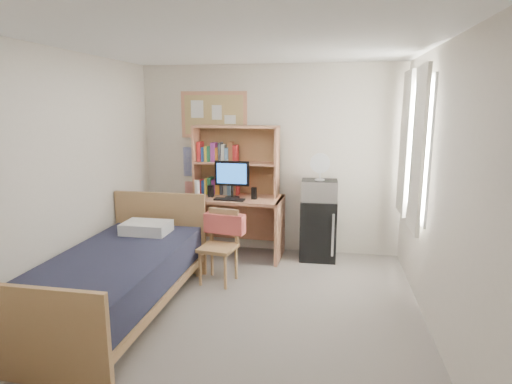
% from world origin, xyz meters
% --- Properties ---
extents(floor, '(3.60, 4.20, 0.02)m').
position_xyz_m(floor, '(0.00, 0.00, -0.01)').
color(floor, gray).
rests_on(floor, ground).
extents(ceiling, '(3.60, 4.20, 0.02)m').
position_xyz_m(ceiling, '(0.00, 0.00, 2.60)').
color(ceiling, white).
rests_on(ceiling, wall_back).
extents(wall_back, '(3.60, 0.04, 2.60)m').
position_xyz_m(wall_back, '(0.00, 2.10, 1.30)').
color(wall_back, silver).
rests_on(wall_back, floor).
extents(wall_front, '(3.60, 0.04, 2.60)m').
position_xyz_m(wall_front, '(0.00, -2.10, 1.30)').
color(wall_front, silver).
rests_on(wall_front, floor).
extents(wall_left, '(0.04, 4.20, 2.60)m').
position_xyz_m(wall_left, '(-1.80, 0.00, 1.30)').
color(wall_left, silver).
rests_on(wall_left, floor).
extents(wall_right, '(0.04, 4.20, 2.60)m').
position_xyz_m(wall_right, '(1.80, 0.00, 1.30)').
color(wall_right, silver).
rests_on(wall_right, floor).
extents(window_unit, '(0.10, 1.40, 1.70)m').
position_xyz_m(window_unit, '(1.75, 1.20, 1.60)').
color(window_unit, white).
rests_on(window_unit, wall_right).
extents(curtain_left, '(0.04, 0.55, 1.70)m').
position_xyz_m(curtain_left, '(1.72, 0.80, 1.60)').
color(curtain_left, white).
rests_on(curtain_left, wall_right).
extents(curtain_right, '(0.04, 0.55, 1.70)m').
position_xyz_m(curtain_right, '(1.72, 1.60, 1.60)').
color(curtain_right, white).
rests_on(curtain_right, wall_right).
extents(bulletin_board, '(0.94, 0.03, 0.64)m').
position_xyz_m(bulletin_board, '(-0.78, 2.08, 1.92)').
color(bulletin_board, tan).
rests_on(bulletin_board, wall_back).
extents(poster_wave, '(0.30, 0.01, 0.42)m').
position_xyz_m(poster_wave, '(-1.10, 2.09, 1.25)').
color(poster_wave, navy).
rests_on(poster_wave, wall_back).
extents(poster_japan, '(0.28, 0.01, 0.36)m').
position_xyz_m(poster_japan, '(-1.10, 2.09, 0.78)').
color(poster_japan, red).
rests_on(poster_japan, wall_back).
extents(desk, '(1.35, 0.72, 0.83)m').
position_xyz_m(desk, '(-0.44, 1.75, 0.41)').
color(desk, tan).
rests_on(desk, floor).
extents(desk_chair, '(0.50, 0.50, 0.86)m').
position_xyz_m(desk_chair, '(-0.41, 0.82, 0.43)').
color(desk_chair, tan).
rests_on(desk_chair, floor).
extents(mini_fridge, '(0.49, 0.49, 0.81)m').
position_xyz_m(mini_fridge, '(0.71, 1.84, 0.41)').
color(mini_fridge, black).
rests_on(mini_fridge, floor).
extents(bed, '(1.15, 2.25, 0.61)m').
position_xyz_m(bed, '(-1.22, -0.11, 0.31)').
color(bed, black).
rests_on(bed, floor).
extents(hutch, '(1.18, 0.35, 0.96)m').
position_xyz_m(hutch, '(-0.43, 1.90, 1.30)').
color(hutch, tan).
rests_on(hutch, desk).
extents(monitor, '(0.47, 0.06, 0.50)m').
position_xyz_m(monitor, '(-0.44, 1.69, 1.07)').
color(monitor, black).
rests_on(monitor, desk).
extents(keyboard, '(0.41, 0.15, 0.02)m').
position_xyz_m(keyboard, '(-0.45, 1.55, 0.84)').
color(keyboard, black).
rests_on(keyboard, desk).
extents(speaker_left, '(0.07, 0.07, 0.16)m').
position_xyz_m(speaker_left, '(-0.74, 1.70, 0.91)').
color(speaker_left, black).
rests_on(speaker_left, desk).
extents(speaker_right, '(0.07, 0.07, 0.16)m').
position_xyz_m(speaker_right, '(-0.14, 1.68, 0.91)').
color(speaker_right, black).
rests_on(speaker_right, desk).
extents(water_bottle, '(0.07, 0.07, 0.23)m').
position_xyz_m(water_bottle, '(-0.92, 1.67, 0.94)').
color(water_bottle, silver).
rests_on(water_bottle, desk).
extents(hoodie, '(0.51, 0.23, 0.24)m').
position_xyz_m(hoodie, '(-0.38, 1.01, 0.66)').
color(hoodie, '#D1564F').
rests_on(hoodie, desk_chair).
extents(microwave, '(0.47, 0.36, 0.27)m').
position_xyz_m(microwave, '(0.71, 1.82, 0.95)').
color(microwave, silver).
rests_on(microwave, mini_fridge).
extents(desk_fan, '(0.26, 0.26, 0.32)m').
position_xyz_m(desk_fan, '(0.71, 1.82, 1.24)').
color(desk_fan, silver).
rests_on(desk_fan, microwave).
extents(pillow, '(0.53, 0.37, 0.13)m').
position_xyz_m(pillow, '(-1.21, 0.64, 0.68)').
color(pillow, silver).
rests_on(pillow, bed).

